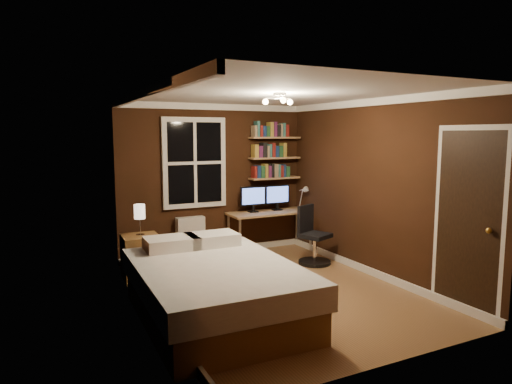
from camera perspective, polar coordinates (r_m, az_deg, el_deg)
name	(u,v)px	position (r m, az deg, el deg)	size (l,w,h in m)	color
floor	(275,291)	(6.02, 2.33, -12.27)	(4.20, 4.20, 0.00)	brown
wall_back	(214,180)	(7.62, -5.25, 1.49)	(3.20, 0.04, 2.50)	black
wall_left	(148,204)	(5.15, -13.40, -1.42)	(0.04, 4.20, 2.50)	black
wall_right	(374,188)	(6.64, 14.59, 0.44)	(0.04, 4.20, 2.50)	black
ceiling	(276,94)	(5.69, 2.46, 12.19)	(3.20, 4.20, 0.02)	white
window	(195,163)	(7.44, -7.69, 3.63)	(1.06, 0.06, 1.46)	white
door	(467,223)	(5.60, 24.89, -3.55)	(0.03, 0.82, 2.05)	black
door_knob	(489,231)	(5.40, 27.10, -4.33)	(0.06, 0.06, 0.06)	gold
ceiling_fixture	(280,101)	(5.60, 2.96, 11.24)	(0.44, 0.44, 0.18)	beige
bookshelf_lower	(275,178)	(7.96, 2.33, 1.76)	(0.92, 0.22, 0.03)	#AA7D52
books_row_lower	(275,171)	(7.95, 2.34, 2.69)	(0.66, 0.16, 0.23)	maroon
bookshelf_middle	(275,158)	(7.94, 2.35, 4.27)	(0.92, 0.22, 0.03)	#AA7D52
books_row_middle	(275,150)	(7.93, 2.35, 5.21)	(0.54, 0.16, 0.23)	navy
bookshelf_upper	(275,138)	(7.93, 2.36, 6.80)	(0.92, 0.22, 0.03)	#AA7D52
books_row_upper	(275,130)	(7.93, 2.36, 7.74)	(0.66, 0.16, 0.23)	#25572E
bed	(215,289)	(5.11, -5.17, -11.99)	(1.67, 2.28, 0.76)	brown
nightstand	(141,257)	(6.61, -14.18, -7.89)	(0.49, 0.49, 0.62)	brown
bedside_lamp	(140,220)	(6.50, -14.32, -3.41)	(0.15, 0.15, 0.43)	white
radiator	(191,238)	(7.50, -8.18, -5.69)	(0.46, 0.16, 0.68)	beige
desk	(270,215)	(7.81, 1.79, -2.90)	(1.47, 0.55, 0.70)	#AA7D52
monitor_left	(253,199)	(7.70, -0.36, -0.92)	(0.47, 0.12, 0.44)	black
monitor_right	(277,198)	(7.91, 2.67, -0.70)	(0.47, 0.12, 0.44)	black
desk_lamp	(303,197)	(7.98, 5.94, -0.67)	(0.14, 0.32, 0.44)	silver
office_chair	(312,242)	(7.20, 7.07, -6.26)	(0.54, 0.54, 0.91)	black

